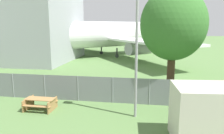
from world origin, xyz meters
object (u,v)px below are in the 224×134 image
picnic_bench_near_cabin (40,103)px  tree_left_of_cabin (173,25)px  airplane (102,35)px  portable_cabin (217,115)px

picnic_bench_near_cabin → tree_left_of_cabin: (8.49, 3.51, 4.96)m
airplane → picnic_bench_near_cabin: airplane is taller
portable_cabin → picnic_bench_near_cabin: 10.35m
airplane → portable_cabin: airplane is taller
picnic_bench_near_cabin → portable_cabin: bearing=-13.7°
portable_cabin → tree_left_of_cabin: tree_left_of_cabin is taller
tree_left_of_cabin → picnic_bench_near_cabin: bearing=-157.6°
picnic_bench_near_cabin → tree_left_of_cabin: tree_left_of_cabin is taller
portable_cabin → picnic_bench_near_cabin: portable_cabin is taller
airplane → portable_cabin: 30.03m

